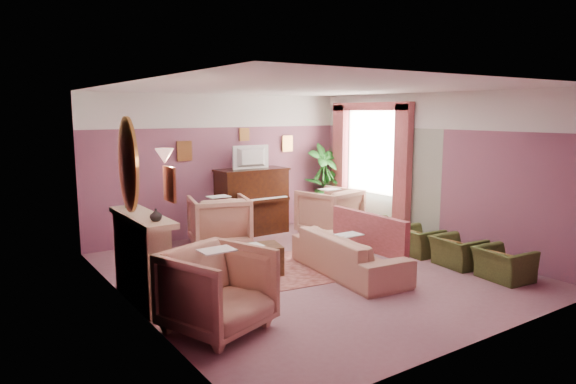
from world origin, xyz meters
TOP-DOWN VIEW (x-y plane):
  - floor at (0.00, 0.00)m, footprint 5.50×6.00m
  - ceiling at (0.00, 0.00)m, footprint 5.50×6.00m
  - wall_back at (0.00, 3.00)m, footprint 5.50×0.02m
  - wall_front at (0.00, -3.00)m, footprint 5.50×0.02m
  - wall_left at (-2.75, 0.00)m, footprint 0.02×6.00m
  - wall_right at (2.75, 0.00)m, footprint 0.02×6.00m
  - picture_rail_band at (0.00, 2.99)m, footprint 5.50×0.01m
  - stripe_panel at (2.73, 1.30)m, footprint 0.01×3.00m
  - fireplace_surround at (-2.59, 0.20)m, footprint 0.30×1.40m
  - fireplace_inset at (-2.49, 0.20)m, footprint 0.18×0.72m
  - fire_ember at (-2.45, 0.20)m, footprint 0.06×0.54m
  - mantel_shelf at (-2.56, 0.20)m, footprint 0.40×1.55m
  - hearth at (-2.39, 0.20)m, footprint 0.55×1.50m
  - mirror_frame at (-2.70, 0.20)m, footprint 0.04×0.72m
  - mirror_glass at (-2.67, 0.20)m, footprint 0.01×0.60m
  - sconce_shade at (-2.62, -0.85)m, footprint 0.20×0.20m
  - piano at (0.50, 2.68)m, footprint 1.40×0.60m
  - piano_keyshelf at (0.50, 2.33)m, footprint 1.30×0.12m
  - piano_keys at (0.50, 2.33)m, footprint 1.20×0.08m
  - piano_top at (0.50, 2.68)m, footprint 1.45×0.65m
  - television at (0.50, 2.63)m, footprint 0.80×0.12m
  - print_back_left at (-0.80, 2.96)m, footprint 0.30×0.03m
  - print_back_right at (1.55, 2.96)m, footprint 0.26×0.03m
  - print_back_mid at (0.50, 2.96)m, footprint 0.22×0.03m
  - print_left_wall at (-2.71, -1.20)m, footprint 0.03×0.28m
  - window_blind at (2.70, 1.55)m, footprint 0.03×1.40m
  - curtain_left at (2.62, 0.63)m, footprint 0.16×0.34m
  - curtain_right at (2.62, 2.47)m, footprint 0.16×0.34m
  - pelmet at (2.62, 1.55)m, footprint 0.16×2.20m
  - mantel_plant at (-2.55, 0.75)m, footprint 0.16×0.16m
  - mantel_vase at (-2.55, -0.30)m, footprint 0.16×0.16m
  - area_rug at (-0.77, 0.38)m, footprint 2.73×2.13m
  - coffee_table at (-0.91, 0.38)m, footprint 1.10×0.74m
  - table_paper at (-0.86, 0.38)m, footprint 0.35×0.28m
  - sofa at (0.40, -0.41)m, footprint 0.71×2.13m
  - sofa_throw at (0.80, -0.41)m, footprint 0.11×1.61m
  - floral_armchair_left at (-0.53, 2.11)m, footprint 1.01×1.01m
  - floral_armchair_right at (1.69, 1.68)m, footprint 1.01×1.01m
  - floral_armchair_front at (-2.18, -1.17)m, footprint 1.01×1.01m
  - olive_chair_a at (2.09, -1.92)m, footprint 0.51×0.73m
  - olive_chair_b at (2.09, -1.10)m, footprint 0.51×0.73m
  - olive_chair_c at (2.09, -0.28)m, footprint 0.51×0.73m
  - olive_chair_d at (2.09, 0.54)m, footprint 0.51×0.73m
  - side_table at (2.38, 2.58)m, footprint 0.52×0.52m
  - side_plant_big at (2.38, 2.58)m, footprint 0.30×0.30m
  - side_plant_small at (2.50, 2.48)m, footprint 0.16×0.16m
  - palm_pot at (2.30, 2.63)m, footprint 0.34×0.34m
  - palm_plant at (2.30, 2.63)m, footprint 0.76×0.76m

SIDE VIEW (x-z plane):
  - floor at x=0.00m, z-range -0.01..0.01m
  - area_rug at x=-0.77m, z-range 0.00..0.01m
  - hearth at x=-2.39m, z-range 0.00..0.02m
  - palm_pot at x=2.30m, z-range 0.00..0.34m
  - fire_ember at x=-2.45m, z-range 0.17..0.27m
  - coffee_table at x=-0.91m, z-range 0.00..0.45m
  - olive_chair_a at x=2.09m, z-range 0.00..0.63m
  - olive_chair_b at x=2.09m, z-range 0.00..0.63m
  - olive_chair_c at x=2.09m, z-range 0.00..0.63m
  - olive_chair_d at x=2.09m, z-range 0.00..0.63m
  - side_table at x=2.38m, z-range 0.00..0.70m
  - fireplace_inset at x=-2.49m, z-range 0.06..0.74m
  - sofa at x=0.40m, z-range 0.00..0.86m
  - table_paper at x=-0.86m, z-range 0.45..0.46m
  - floral_armchair_left at x=-0.53m, z-range 0.00..1.05m
  - floral_armchair_right at x=1.69m, z-range 0.00..1.05m
  - floral_armchair_front at x=-2.18m, z-range 0.00..1.05m
  - fireplace_surround at x=-2.59m, z-range 0.00..1.10m
  - sofa_throw at x=0.80m, z-range 0.30..0.90m
  - piano at x=0.50m, z-range 0.00..1.30m
  - piano_keyshelf at x=0.50m, z-range 0.69..0.75m
  - piano_keys at x=0.50m, z-range 0.75..0.77m
  - side_plant_small at x=2.50m, z-range 0.70..0.98m
  - side_plant_big at x=2.38m, z-range 0.70..1.04m
  - palm_plant at x=2.30m, z-range 0.34..1.78m
  - stripe_panel at x=2.73m, z-range 0.00..2.15m
  - mantel_shelf at x=-2.56m, z-range 1.09..1.16m
  - mantel_vase at x=-2.55m, z-range 1.15..1.31m
  - mantel_plant at x=-2.55m, z-range 1.15..1.43m
  - curtain_left at x=2.62m, z-range 0.00..2.60m
  - curtain_right at x=2.62m, z-range 0.00..2.60m
  - piano_top at x=0.50m, z-range 1.29..1.33m
  - wall_back at x=0.00m, z-range 0.00..2.80m
  - wall_front at x=0.00m, z-range 0.00..2.80m
  - wall_left at x=-2.75m, z-range 0.00..2.80m
  - wall_right at x=2.75m, z-range 0.00..2.80m
  - television at x=0.50m, z-range 1.36..1.84m
  - window_blind at x=2.70m, z-range 0.80..2.60m
  - print_back_left at x=-0.80m, z-range 1.53..1.91m
  - print_left_wall at x=-2.71m, z-range 1.54..1.90m
  - print_back_right at x=1.55m, z-range 1.61..1.95m
  - mirror_frame at x=-2.70m, z-range 1.20..2.40m
  - mirror_glass at x=-2.67m, z-range 1.27..2.33m
  - sconce_shade at x=-2.62m, z-range 1.90..2.06m
  - print_back_mid at x=0.50m, z-range 1.87..2.13m
  - picture_rail_band at x=0.00m, z-range 2.15..2.80m
  - pelmet at x=2.62m, z-range 2.48..2.64m
  - ceiling at x=0.00m, z-range 2.79..2.80m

